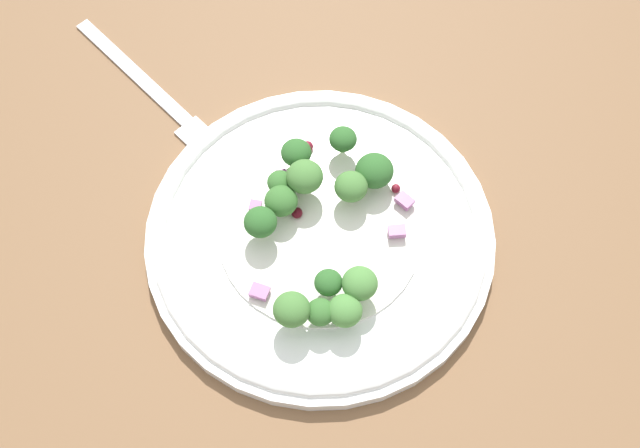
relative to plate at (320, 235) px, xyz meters
The scene contains 26 objects.
ground_plane 2.62cm from the plate, 138.27° to the right, with size 180.00×180.00×2.00cm, color brown.
plate is the anchor object (origin of this frame).
dressing_pool 0.44cm from the plate, 90.00° to the right, with size 15.67×15.67×0.20cm, color white.
broccoli_floret_0 6.68cm from the plate, 125.40° to the right, with size 2.41×2.41×2.44cm.
broccoli_floret_1 7.69cm from the plate, 51.11° to the left, with size 2.51×2.51×2.54cm.
broccoli_floret_2 4.44cm from the plate, behind, with size 2.59×2.59×2.62cm.
broccoli_floret_3 5.14cm from the plate, 49.52° to the right, with size 2.51×2.51×2.54cm.
broccoli_floret_4 6.44cm from the plate, 66.01° to the left, with size 2.62×2.62×2.65cm.
broccoli_floret_5 5.10cm from the plate, 100.89° to the right, with size 1.97×1.97×2.00cm.
broccoli_floret_6 5.47cm from the plate, 44.20° to the left, with size 2.07×2.07×2.10cm.
broccoli_floret_7 7.51cm from the plate, 37.40° to the left, with size 2.08×2.08×2.10cm.
broccoli_floret_8 7.80cm from the plate, 156.95° to the right, with size 2.20×2.20×2.23cm.
broccoli_floret_9 4.66cm from the plate, 124.49° to the right, with size 2.84×2.84×2.87cm.
broccoli_floret_10 7.94cm from the plate, 21.78° to the left, with size 2.67×2.67×2.71cm.
broccoli_floret_11 6.49cm from the plate, behind, with size 3.00×3.00×3.03cm.
broccoli_floret_12 4.08cm from the plate, 83.29° to the right, with size 2.56×2.56×2.59cm.
cranberry_0 2.46cm from the plate, 92.22° to the right, with size 0.87×0.87×0.87cm, color #4C0A14.
cranberry_1 7.65cm from the plate, 135.21° to the right, with size 0.92×0.92×0.92cm, color maroon.
cranberry_2 7.04cm from the plate, 158.68° to the left, with size 0.72×0.72×0.72cm, color maroon.
cranberry_3 5.37cm from the plate, 137.23° to the right, with size 0.93×0.93×0.93cm, color maroon.
onion_bit_0 5.90cm from the plate, 110.07° to the right, with size 0.85×1.04×0.48cm, color #934C84.
onion_bit_1 6.85cm from the plate, ahead, with size 1.06×1.35×0.51cm, color #A35B93.
onion_bit_2 7.08cm from the plate, 147.49° to the left, with size 1.33×0.98×0.54cm, color #934C84.
onion_bit_3 5.51cm from the plate, 75.42° to the right, with size 0.91×0.91×0.32cm, color #843D75.
onion_bit_4 5.97cm from the plate, 124.72° to the left, with size 0.90×1.32×0.56cm, color #A35B93.
fork 20.19cm from the plate, 97.53° to the right, with size 4.62×18.66×0.50cm.
Camera 1 is at (23.04, 17.70, 55.99)cm, focal length 44.60 mm.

